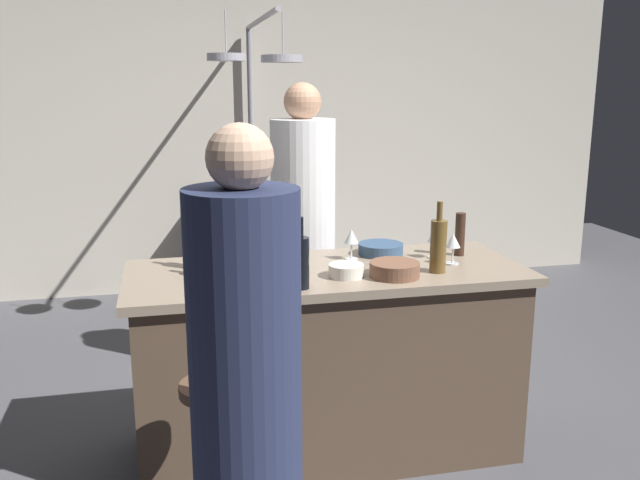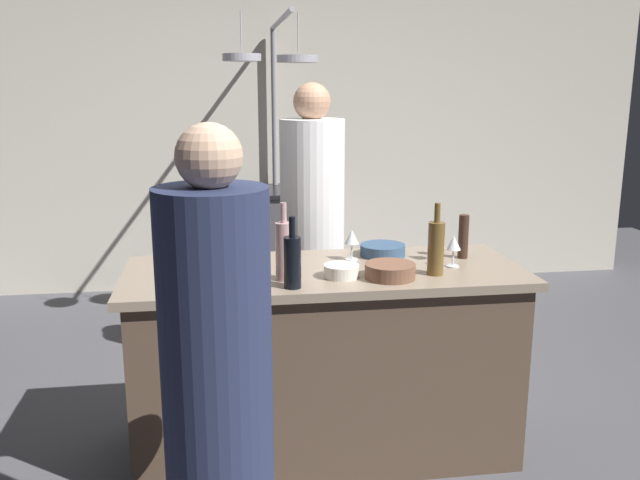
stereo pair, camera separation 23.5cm
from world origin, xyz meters
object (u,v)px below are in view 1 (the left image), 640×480
Objects in this scene: bar_stool_left at (218,460)px; wine_bottle_amber at (438,245)px; stove_range at (257,244)px; wine_bottle_dark at (301,261)px; wine_glass_near_right_guest at (453,242)px; mixing_bowl_ceramic at (346,271)px; chef at (303,247)px; mixing_bowl_blue at (381,249)px; mixing_bowl_wooden at (395,269)px; wine_bottle_red at (208,244)px; wine_bottle_rose at (290,250)px; wine_bottle_white at (225,253)px; guest_left at (247,408)px; wine_glass_by_chef at (435,236)px; pepper_mill at (460,234)px; wine_glass_near_left_guest at (351,238)px.

bar_stool_left is 2.13× the size of wine_bottle_amber.
stove_range reaches higher than bar_stool_left.
bar_stool_left is 0.82m from wine_bottle_dark.
mixing_bowl_ceramic is (-0.54, -0.10, -0.08)m from wine_glass_near_right_guest.
mixing_bowl_blue is (0.26, -0.64, 0.13)m from chef.
wine_bottle_amber is at bearing 7.37° from mixing_bowl_wooden.
wine_bottle_red is at bearing -128.52° from chef.
wine_bottle_dark is at bearing -170.80° from wine_bottle_amber.
wine_bottle_rose reaches higher than mixing_bowl_ceramic.
wine_bottle_white is at bearing 173.32° from wine_bottle_amber.
chef is 1.63m from bar_stool_left.
wine_bottle_dark is at bearing -79.08° from wine_bottle_rose.
mixing_bowl_blue is at bearing 43.11° from bar_stool_left.
mixing_bowl_wooden is at bearing 46.51° from guest_left.
bar_stool_left is at bearing -112.90° from chef.
wine_bottle_amber is 0.17m from wine_glass_near_right_guest.
wine_bottle_red is 1.06× the size of wine_bottle_white.
wine_bottle_amber reaches higher than wine_bottle_white.
wine_bottle_amber is (0.47, -2.61, 0.58)m from stove_range.
wine_bottle_red reaches higher than mixing_bowl_ceramic.
chef is at bearing 75.36° from wine_bottle_rose.
mixing_bowl_ceramic is (-0.50, -0.22, -0.08)m from wine_glass_by_chef.
wine_glass_near_right_guest is (0.12, 0.11, -0.02)m from wine_bottle_amber.
bar_stool_left is at bearing -153.43° from wine_glass_near_right_guest.
wine_bottle_rose is at bearing -164.71° from pepper_mill.
guest_left reaches higher than stove_range.
wine_glass_near_right_guest is 0.95× the size of mixing_bowl_ceramic.
wine_bottle_dark is 1.94× the size of mixing_bowl_ceramic.
bar_stool_left is 4.66× the size of wine_glass_near_left_guest.
wine_glass_by_chef reaches higher than bar_stool_left.
wine_bottle_amber is (1.02, 0.46, 0.65)m from bar_stool_left.
bar_stool_left is (-0.56, -3.07, -0.07)m from stove_range.
pepper_mill is (0.69, -2.35, 0.56)m from stove_range.
chef reaches higher than wine_glass_near_left_guest.
wine_glass_near_left_guest is (-0.32, 0.30, -0.02)m from wine_bottle_amber.
wine_bottle_red is 1.42× the size of mixing_bowl_wooden.
guest_left is at bearing -113.76° from wine_bottle_dark.
wine_bottle_amber is at bearing -6.68° from wine_bottle_white.
guest_left is 11.06× the size of wine_glass_near_left_guest.
wine_bottle_dark is 1.37× the size of mixing_bowl_wooden.
guest_left reaches higher than wine_glass_near_right_guest.
pepper_mill is at bearing -4.18° from wine_glass_near_left_guest.
bar_stool_left is 1.57m from pepper_mill.
mixing_bowl_ceramic is 0.43m from mixing_bowl_blue.
stove_range is at bearing 102.99° from wine_glass_by_chef.
stove_range is at bearing 81.92° from guest_left.
wine_glass_near_left_guest is at bearing -82.40° from chef.
mixing_bowl_wooden reaches higher than bar_stool_left.
bar_stool_left is 2.28× the size of wine_bottle_dark.
wine_bottle_dark is 2.04× the size of wine_glass_near_left_guest.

